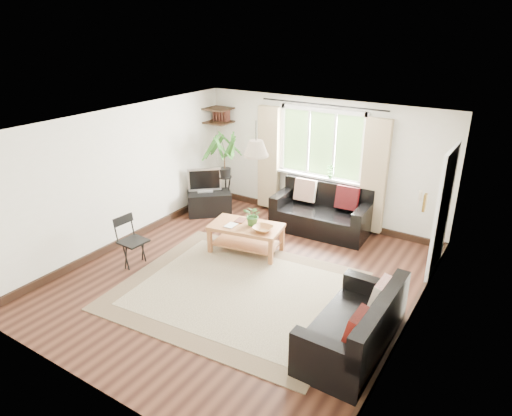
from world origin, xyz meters
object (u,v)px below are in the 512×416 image
Objects in this scene: palm_stand at (225,174)px; folding_chair at (133,242)px; sofa_back at (321,210)px; coffee_table at (246,238)px; tv_stand at (209,203)px; sofa_right at (352,323)px.

palm_stand is 1.99× the size of folding_chair.
sofa_back is at bearing 4.52° from palm_stand.
tv_stand is at bearing 147.76° from coffee_table.
sofa_back reaches higher than tv_stand.
folding_chair is at bearing -125.19° from tv_stand.
palm_stand is (-3.84, 2.73, 0.43)m from sofa_right.
sofa_right is at bearing -87.56° from folding_chair.
sofa_right is 3.75m from folding_chair.
sofa_back is 1.64m from coffee_table.
sofa_back reaches higher than sofa_right.
folding_chair is at bearing -87.91° from palm_stand.
sofa_right is at bearing -30.24° from coffee_table.
tv_stand is (-4.03, 2.43, -0.15)m from sofa_right.
sofa_back is 2.35m from tv_stand.
coffee_table is 1.96m from palm_stand.
sofa_back is 1.47× the size of coffee_table.
coffee_table is 1.39× the size of tv_stand.
sofa_right is 1.35× the size of coffee_table.
coffee_table is at bearing -43.25° from palm_stand.
palm_stand reaches higher than coffee_table.
coffee_table reaches higher than tv_stand.
tv_stand is (-1.55, 0.98, -0.01)m from coffee_table.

